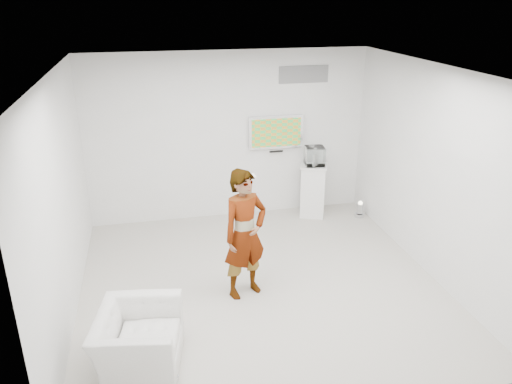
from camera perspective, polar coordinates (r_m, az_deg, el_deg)
room at (r=6.59m, az=0.57°, el=0.66°), size 5.01×5.01×3.00m
tv at (r=9.03m, az=2.28°, el=6.86°), size 1.00×0.08×0.60m
logo_decal at (r=9.01m, az=5.48°, el=13.23°), size 0.90×0.02×0.30m
person at (r=6.64m, az=-1.27°, el=-4.84°), size 0.77×0.65×1.80m
armchair at (r=5.87m, az=-13.27°, el=-16.10°), size 1.06×1.16×0.66m
pedestal at (r=9.26m, az=6.53°, el=0.23°), size 0.62×0.62×0.99m
floor_uplight at (r=9.44m, az=11.79°, el=-1.95°), size 0.25×0.25×0.29m
vitrine at (r=9.04m, az=6.71°, el=4.11°), size 0.38×0.38×0.33m
console at (r=9.06m, az=6.69°, el=3.73°), size 0.12×0.15×0.21m
wii_remote at (r=6.60m, az=-0.26°, el=1.81°), size 0.04×0.14×0.04m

